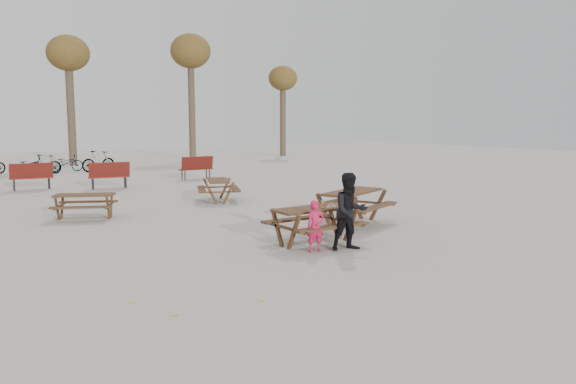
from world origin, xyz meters
TOP-DOWN VIEW (x-y plane):
  - ground at (0.00, 0.00)m, footprint 80.00×80.00m
  - main_picnic_table at (0.00, 0.00)m, footprint 1.80×1.45m
  - food_tray at (0.29, -0.19)m, footprint 0.18×0.11m
  - bread_roll at (0.29, -0.19)m, footprint 0.14×0.06m
  - soda_bottle at (0.14, -0.10)m, footprint 0.07×0.07m
  - child at (-0.44, -0.61)m, footprint 0.42×0.32m
  - adult at (0.23, -0.88)m, footprint 0.86×0.73m
  - picnic_table_east at (2.15, 1.28)m, footprint 2.41×2.19m
  - picnic_table_north at (-3.21, 5.88)m, footprint 1.92×1.78m
  - picnic_table_far at (1.24, 6.80)m, footprint 1.84×2.00m
  - park_bench_row at (-1.60, 12.71)m, footprint 11.18×2.07m
  - bicycle_row at (-1.87, 20.04)m, footprint 7.74×2.35m
  - tree_row at (0.90, 25.15)m, footprint 32.17×3.52m
  - fallen_leaves at (0.50, 2.50)m, footprint 11.00×11.00m

SIDE VIEW (x-z plane):
  - ground at x=0.00m, z-range 0.00..0.00m
  - fallen_leaves at x=0.50m, z-range 0.00..0.01m
  - picnic_table_north at x=-3.21m, z-range 0.00..0.66m
  - picnic_table_far at x=1.24m, z-range 0.00..0.70m
  - picnic_table_east at x=2.15m, z-range 0.00..0.85m
  - bicycle_row at x=-1.87m, z-range -0.06..1.00m
  - park_bench_row at x=-1.60m, z-range 0.00..1.03m
  - child at x=-0.44m, z-range 0.00..1.03m
  - main_picnic_table at x=0.00m, z-range 0.20..0.97m
  - adult at x=0.23m, z-range 0.00..1.57m
  - food_tray at x=0.29m, z-range 0.78..0.81m
  - bread_roll at x=0.29m, z-range 0.81..0.86m
  - soda_bottle at x=0.14m, z-range 0.76..0.93m
  - tree_row at x=0.90m, z-range 2.06..10.32m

